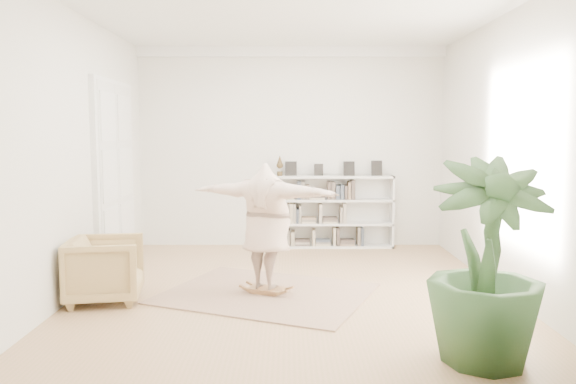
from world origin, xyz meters
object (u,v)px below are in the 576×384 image
(armchair, at_px, (105,269))
(houseplant, at_px, (486,262))
(rocker_board, at_px, (267,289))
(person, at_px, (266,223))
(bookshelf, at_px, (332,212))

(armchair, xyz_separation_m, houseplant, (4.01, -1.86, 0.53))
(armchair, bearing_deg, rocker_board, -90.48)
(rocker_board, relative_size, person, 0.27)
(person, bearing_deg, armchair, 31.31)
(houseplant, bearing_deg, rocker_board, 133.36)
(rocker_board, bearing_deg, houseplant, -23.84)
(person, height_order, houseplant, houseplant)
(rocker_board, height_order, houseplant, houseplant)
(armchair, distance_m, person, 2.06)
(houseplant, bearing_deg, bookshelf, 100.53)
(houseplant, bearing_deg, person, 133.36)
(armchair, height_order, person, person)
(armchair, distance_m, houseplant, 4.45)
(bookshelf, height_order, rocker_board, bookshelf)
(bookshelf, relative_size, houseplant, 1.19)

